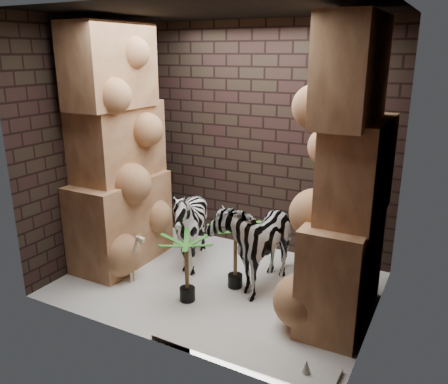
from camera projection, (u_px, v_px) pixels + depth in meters
The scene contains 14 objects.
floor at pixel (217, 284), 5.34m from camera, with size 3.50×3.50×0.00m, color silver.
ceiling at pixel (216, 10), 4.46m from camera, with size 3.50×3.50×0.00m, color black.
wall_back at pixel (263, 140), 5.96m from camera, with size 3.50×3.50×0.00m, color black.
wall_front at pixel (146, 189), 3.85m from camera, with size 3.50×3.50×0.00m, color black.
wall_left at pixel (94, 145), 5.69m from camera, with size 3.00×3.00×0.00m, color black.
wall_right at pixel (386, 180), 4.12m from camera, with size 3.00×3.00×0.00m, color black.
rock_pillar_left at pixel (116, 147), 5.53m from camera, with size 0.68×1.30×3.00m, color tan, non-canonical shape.
rock_pillar_right at pixel (349, 175), 4.26m from camera, with size 0.58×1.25×3.00m, color tan, non-canonical shape.
zebra_right at pixel (256, 231), 5.20m from camera, with size 0.59×1.09×1.29m, color white.
zebra_left at pixel (190, 231), 5.59m from camera, with size 0.89×1.10×1.00m, color white.
giraffe_toy at pixel (126, 255), 5.35m from camera, with size 0.33×0.11×0.64m, color #FFEEC1, non-canonical shape.
palm_front at pixel (235, 255), 5.17m from camera, with size 0.36×0.36×0.79m, color #1F721E, non-canonical shape.
palm_back at pixel (187, 269), 4.89m from camera, with size 0.36×0.36×0.75m, color #1F721E, non-canonical shape.
surfboard at pixel (242, 353), 4.08m from camera, with size 1.71×0.42×0.05m, color silver.
Camera 1 is at (2.31, -4.19, 2.61)m, focal length 36.49 mm.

